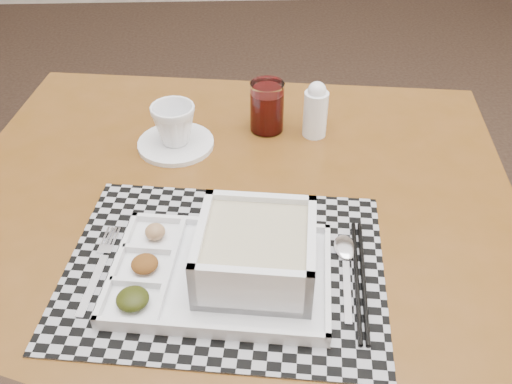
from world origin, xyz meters
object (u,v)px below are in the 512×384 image
cup (174,124)px  creamer_bottle (316,110)px  juice_glass (267,108)px  serving_tray (243,260)px  dining_table (229,253)px

cup → creamer_bottle: (0.28, 0.03, 0.01)m
cup → juice_glass: 0.19m
serving_tray → cup: size_ratio=4.05×
juice_glass → cup: bearing=-163.3°
dining_table → juice_glass: bearing=73.9°
serving_tray → dining_table: bearing=100.7°
dining_table → cup: bearing=113.8°
juice_glass → creamer_bottle: bearing=-14.0°
serving_tray → juice_glass: 0.42m
cup → juice_glass: bearing=13.9°
dining_table → cup: size_ratio=13.04×
serving_tray → cup: bearing=109.3°
serving_tray → juice_glass: bearing=82.1°
cup → juice_glass: size_ratio=0.82×
cup → dining_table: bearing=-69.0°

